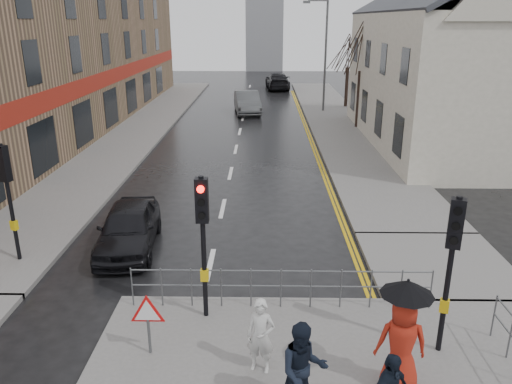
{
  "coord_description": "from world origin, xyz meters",
  "views": [
    {
      "loc": [
        1.53,
        -9.84,
        6.67
      ],
      "look_at": [
        1.3,
        4.42,
        1.73
      ],
      "focal_mm": 35.0,
      "sensor_mm": 36.0,
      "label": 1
    }
  ],
  "objects_px": {
    "pedestrian_with_umbrella": "(403,333)",
    "car_parked": "(129,227)",
    "pedestrian_b": "(303,370)",
    "pedestrian_a": "(261,336)",
    "car_mid": "(247,102)"
  },
  "relations": [
    {
      "from": "pedestrian_b",
      "to": "pedestrian_a",
      "type": "bearing_deg",
      "value": 115.82
    },
    {
      "from": "pedestrian_a",
      "to": "car_parked",
      "type": "xyz_separation_m",
      "value": [
        -4.06,
        5.74,
        -0.21
      ]
    },
    {
      "from": "car_parked",
      "to": "pedestrian_b",
      "type": "bearing_deg",
      "value": -60.11
    },
    {
      "from": "pedestrian_a",
      "to": "car_parked",
      "type": "bearing_deg",
      "value": 139.15
    },
    {
      "from": "pedestrian_b",
      "to": "car_mid",
      "type": "xyz_separation_m",
      "value": [
        -1.96,
        30.33,
        -0.22
      ]
    },
    {
      "from": "car_parked",
      "to": "car_mid",
      "type": "bearing_deg",
      "value": 78.08
    },
    {
      "from": "pedestrian_with_umbrella",
      "to": "car_parked",
      "type": "relative_size",
      "value": 0.55
    },
    {
      "from": "pedestrian_b",
      "to": "car_parked",
      "type": "xyz_separation_m",
      "value": [
        -4.79,
        6.85,
        -0.33
      ]
    },
    {
      "from": "pedestrian_a",
      "to": "car_parked",
      "type": "height_order",
      "value": "pedestrian_a"
    },
    {
      "from": "pedestrian_with_umbrella",
      "to": "car_parked",
      "type": "height_order",
      "value": "pedestrian_with_umbrella"
    },
    {
      "from": "pedestrian_with_umbrella",
      "to": "pedestrian_b",
      "type": "bearing_deg",
      "value": -160.19
    },
    {
      "from": "pedestrian_b",
      "to": "pedestrian_with_umbrella",
      "type": "relative_size",
      "value": 0.79
    },
    {
      "from": "pedestrian_b",
      "to": "car_mid",
      "type": "distance_m",
      "value": 30.4
    },
    {
      "from": "pedestrian_b",
      "to": "car_parked",
      "type": "distance_m",
      "value": 8.37
    },
    {
      "from": "pedestrian_b",
      "to": "car_mid",
      "type": "relative_size",
      "value": 0.36
    }
  ]
}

